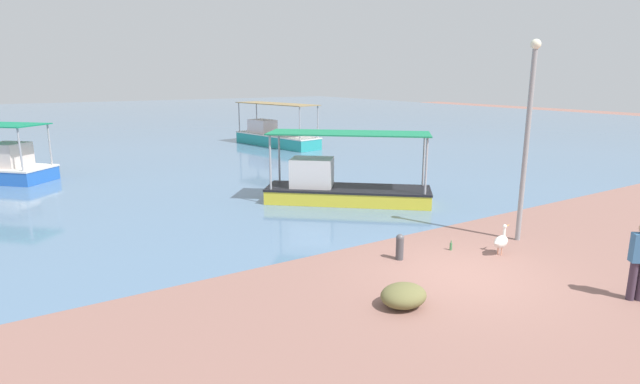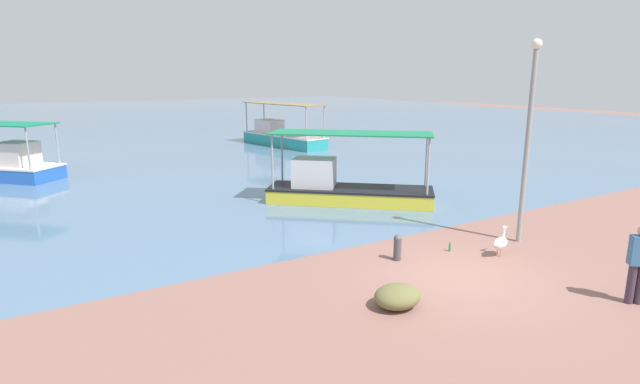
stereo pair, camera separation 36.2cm
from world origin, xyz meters
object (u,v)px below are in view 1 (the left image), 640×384
(lamp_post, at_px, (528,131))
(net_pile, at_px, (403,296))
(glass_bottle, at_px, (451,246))
(fishing_boat_near_right, at_px, (340,186))
(fishing_boat_outer, at_px, (274,136))
(fisherman_standing, at_px, (640,259))
(mooring_bollard, at_px, (400,246))
(pelican, at_px, (501,241))

(lamp_post, bearing_deg, net_pile, -165.49)
(net_pile, bearing_deg, glass_bottle, 29.08)
(fishing_boat_near_right, xyz_separation_m, glass_bottle, (-0.48, -6.00, -0.52))
(fishing_boat_outer, distance_m, fisherman_standing, 26.02)
(glass_bottle, bearing_deg, net_pile, -150.92)
(fisherman_standing, bearing_deg, net_pile, 151.13)
(fishing_boat_outer, xyz_separation_m, lamp_post, (-3.33, -21.73, 2.48))
(glass_bottle, bearing_deg, fishing_boat_outer, 75.23)
(fishing_boat_outer, distance_m, mooring_bollard, 22.33)
(mooring_bollard, bearing_deg, fishing_boat_near_right, 69.73)
(lamp_post, xyz_separation_m, net_pile, (-5.68, -1.47, -2.91))
(fishing_boat_near_right, distance_m, glass_bottle, 6.04)
(fishing_boat_outer, relative_size, net_pile, 7.24)
(mooring_bollard, xyz_separation_m, glass_bottle, (1.65, -0.21, -0.26))
(fisherman_standing, height_order, net_pile, fisherman_standing)
(fishing_boat_near_right, bearing_deg, fishing_boat_outer, 71.46)
(pelican, height_order, glass_bottle, pelican)
(fisherman_standing, xyz_separation_m, net_pile, (-4.34, 2.39, -0.67))
(fishing_boat_near_right, distance_m, lamp_post, 7.13)
(fishing_boat_outer, height_order, net_pile, fishing_boat_outer)
(net_pile, bearing_deg, mooring_bollard, 50.45)
(fishing_boat_near_right, distance_m, fisherman_standing, 10.29)
(pelican, bearing_deg, glass_bottle, 131.93)
(net_pile, bearing_deg, lamp_post, 14.51)
(fisherman_standing, bearing_deg, fishing_boat_near_right, 92.63)
(fishing_boat_near_right, xyz_separation_m, mooring_bollard, (-2.14, -5.79, -0.26))
(fishing_boat_outer, height_order, mooring_bollard, fishing_boat_outer)
(fishing_boat_outer, relative_size, glass_bottle, 26.86)
(fishing_boat_near_right, height_order, mooring_bollard, fishing_boat_near_right)
(glass_bottle, bearing_deg, pelican, -48.07)
(fishing_boat_outer, height_order, lamp_post, lamp_post)
(fishing_boat_near_right, bearing_deg, mooring_bollard, -110.27)
(fishing_boat_outer, bearing_deg, fisherman_standing, -100.33)
(mooring_bollard, bearing_deg, fisherman_standing, -59.83)
(pelican, xyz_separation_m, lamp_post, (1.44, 0.53, 2.77))
(fishing_boat_near_right, relative_size, fisherman_standing, 3.41)
(mooring_bollard, distance_m, fisherman_standing, 5.22)
(fishing_boat_outer, bearing_deg, mooring_bollard, -109.02)
(fishing_boat_outer, height_order, pelican, fishing_boat_outer)
(fishing_boat_near_right, relative_size, mooring_bollard, 8.46)
(mooring_bollard, distance_m, net_pile, 2.72)
(fishing_boat_near_right, distance_m, mooring_bollard, 6.17)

